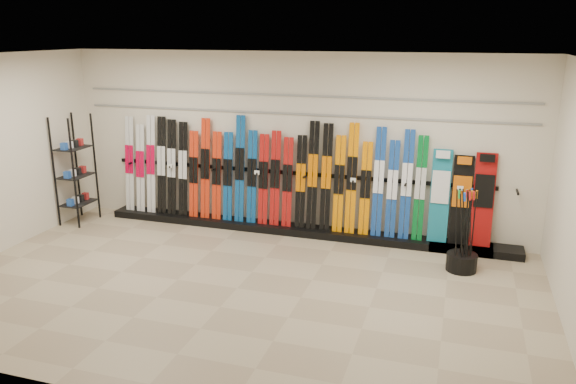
% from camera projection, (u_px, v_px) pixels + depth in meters
% --- Properties ---
extents(floor, '(8.00, 8.00, 0.00)m').
position_uv_depth(floor, '(237.00, 288.00, 7.49)').
color(floor, gray).
rests_on(floor, ground).
extents(back_wall, '(8.00, 0.00, 8.00)m').
position_uv_depth(back_wall, '(292.00, 143.00, 9.37)').
color(back_wall, beige).
rests_on(back_wall, floor).
extents(ceiling, '(8.00, 8.00, 0.00)m').
position_uv_depth(ceiling, '(231.00, 58.00, 6.66)').
color(ceiling, silver).
rests_on(ceiling, back_wall).
extents(ski_rack_base, '(8.00, 0.40, 0.12)m').
position_uv_depth(ski_rack_base, '(301.00, 230.00, 9.50)').
color(ski_rack_base, black).
rests_on(ski_rack_base, floor).
extents(skis, '(5.37, 0.22, 1.83)m').
position_uv_depth(skis, '(263.00, 176.00, 9.49)').
color(skis, silver).
rests_on(skis, ski_rack_base).
extents(snowboards, '(0.94, 0.22, 1.45)m').
position_uv_depth(snowboards, '(462.00, 199.00, 8.62)').
color(snowboards, '#14728C').
rests_on(snowboards, ski_rack_base).
extents(accessory_rack, '(0.40, 0.60, 1.92)m').
position_uv_depth(accessory_rack, '(75.00, 170.00, 9.87)').
color(accessory_rack, black).
rests_on(accessory_rack, floor).
extents(pole_bin, '(0.43, 0.43, 0.25)m').
position_uv_depth(pole_bin, '(461.00, 262.00, 8.03)').
color(pole_bin, black).
rests_on(pole_bin, floor).
extents(ski_poles, '(0.29, 0.34, 1.18)m').
position_uv_depth(ski_poles, '(466.00, 231.00, 7.86)').
color(ski_poles, black).
rests_on(ski_poles, pole_bin).
extents(slatwall_rail_0, '(7.60, 0.02, 0.03)m').
position_uv_depth(slatwall_rail_0, '(292.00, 114.00, 9.21)').
color(slatwall_rail_0, gray).
rests_on(slatwall_rail_0, back_wall).
extents(slatwall_rail_1, '(7.60, 0.02, 0.03)m').
position_uv_depth(slatwall_rail_1, '(292.00, 95.00, 9.13)').
color(slatwall_rail_1, gray).
rests_on(slatwall_rail_1, back_wall).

